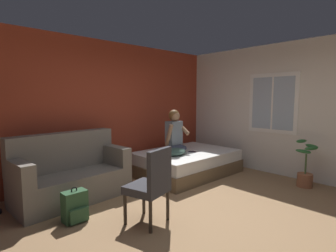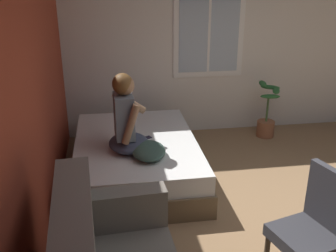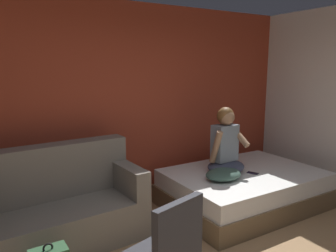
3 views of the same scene
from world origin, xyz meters
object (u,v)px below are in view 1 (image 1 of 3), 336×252
Objects in this scene: bed at (187,162)px; person_seated at (175,135)px; cell_phone at (192,152)px; backpack at (75,207)px; potted_plant at (305,170)px; side_chair at (151,183)px; throw_pillow at (175,152)px; couch at (71,174)px.

person_seated is at bearing 155.88° from bed.
bed is at bearing -99.98° from cell_phone.
potted_plant reaches higher than backpack.
person_seated is at bearing 119.26° from potted_plant.
side_chair is at bearing 3.28° from cell_phone.
throw_pillow is (-0.21, -0.22, -0.29)m from person_seated.
cell_phone is at bearing -1.54° from throw_pillow.
cell_phone is (2.68, 0.37, 0.29)m from backpack.
potted_plant is (0.95, -2.03, 0.07)m from bed.
bed is 2.33m from side_chair.
throw_pillow is at bearing -166.76° from bed.
couch reaches higher than throw_pillow.
backpack is (-0.68, 0.73, -0.34)m from side_chair.
couch is at bearing 172.72° from bed.
potted_plant is at bearing -35.09° from couch.
bed reaches higher than backpack.
bed is 2.35× the size of person_seated.
backpack is at bearing -165.83° from person_seated.
couch is (-2.36, 0.30, 0.16)m from bed.
bed is at bearing -7.28° from couch.
throw_pillow is 2.39m from potted_plant.
throw_pillow is at bearing -27.10° from cell_phone.
couch reaches higher than cell_phone.
bed is 14.32× the size of cell_phone.
bed is at bearing 10.59° from backpack.
side_chair is 1.15× the size of potted_plant.
potted_plant reaches higher than bed.
bed is at bearing 13.24° from throw_pillow.
cell_phone is (1.99, 1.10, -0.05)m from side_chair.
throw_pillow reaches higher than backpack.
couch reaches higher than backpack.
side_chair is 2.28m from cell_phone.
cell_phone is 0.17× the size of potted_plant.
side_chair is (0.40, -1.52, 0.14)m from couch.
bed is 2.24m from potted_plant.
backpack is at bearing -169.41° from bed.
side_chair is at bearing -148.11° from bed.
couch is 0.87m from backpack.
person_seated is (2.12, -0.19, 0.44)m from couch.
side_chair is 2.19m from person_seated.
side_chair is 2.04× the size of throw_pillow.
cell_phone is at bearing 7.92° from backpack.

